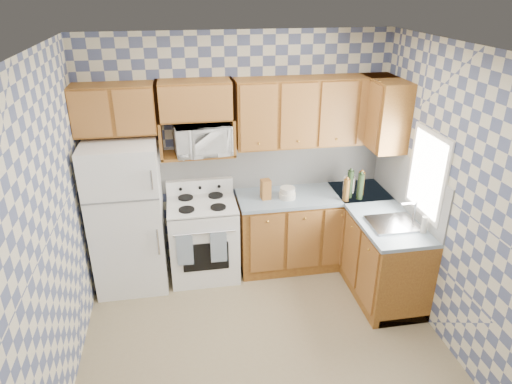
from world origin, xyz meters
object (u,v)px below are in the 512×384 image
(stove_body, at_px, (204,239))
(refrigerator, at_px, (127,216))
(electric_kettle, at_px, (349,184))
(microwave, at_px, (202,139))

(stove_body, bearing_deg, refrigerator, -178.22)
(stove_body, bearing_deg, electric_kettle, 0.17)
(refrigerator, bearing_deg, electric_kettle, 0.68)
(refrigerator, bearing_deg, microwave, 10.51)
(refrigerator, xyz_separation_m, stove_body, (0.80, 0.03, -0.39))
(electric_kettle, bearing_deg, stove_body, -179.83)
(stove_body, height_order, electric_kettle, electric_kettle)
(refrigerator, relative_size, stove_body, 1.87)
(stove_body, height_order, microwave, microwave)
(electric_kettle, bearing_deg, refrigerator, -179.32)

